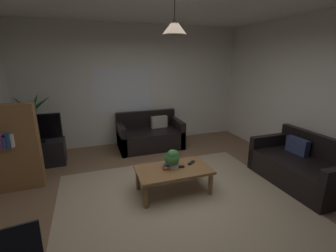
# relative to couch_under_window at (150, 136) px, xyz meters

# --- Properties ---
(floor) EXTENTS (5.33, 5.30, 0.02)m
(floor) POSITION_rel_couch_under_window_xyz_m (-0.19, -2.16, -0.28)
(floor) COLOR brown
(floor) RESTS_ON ground
(rug) EXTENTS (3.46, 2.92, 0.01)m
(rug) POSITION_rel_couch_under_window_xyz_m (-0.19, -2.36, -0.27)
(rug) COLOR tan
(rug) RESTS_ON ground
(wall_back) EXTENTS (5.45, 0.06, 2.84)m
(wall_back) POSITION_rel_couch_under_window_xyz_m (-0.19, 0.53, 1.14)
(wall_back) COLOR silver
(wall_back) RESTS_ON ground
(wall_right) EXTENTS (0.06, 5.30, 2.84)m
(wall_right) POSITION_rel_couch_under_window_xyz_m (2.50, -2.16, 1.14)
(wall_right) COLOR silver
(wall_right) RESTS_ON ground
(window_pane) EXTENTS (1.39, 0.01, 1.09)m
(window_pane) POSITION_rel_couch_under_window_xyz_m (-0.52, 0.49, 1.07)
(window_pane) COLOR white
(couch_under_window) EXTENTS (1.47, 0.87, 0.82)m
(couch_under_window) POSITION_rel_couch_under_window_xyz_m (0.00, 0.00, 0.00)
(couch_under_window) COLOR black
(couch_under_window) RESTS_ON ground
(couch_right_side) EXTENTS (0.87, 1.55, 0.82)m
(couch_right_side) POSITION_rel_couch_under_window_xyz_m (1.98, -2.48, -0.00)
(couch_right_side) COLOR black
(couch_right_side) RESTS_ON ground
(coffee_table) EXTENTS (1.15, 0.65, 0.40)m
(coffee_table) POSITION_rel_couch_under_window_xyz_m (-0.16, -2.04, 0.07)
(coffee_table) COLOR olive
(coffee_table) RESTS_ON ground
(book_on_table_0) EXTENTS (0.18, 0.14, 0.02)m
(book_on_table_0) POSITION_rel_couch_under_window_xyz_m (-0.25, -2.01, 0.14)
(book_on_table_0) COLOR #B22D2D
(book_on_table_0) RESTS_ON coffee_table
(book_on_table_1) EXTENTS (0.15, 0.10, 0.03)m
(book_on_table_1) POSITION_rel_couch_under_window_xyz_m (-0.25, -2.01, 0.17)
(book_on_table_1) COLOR gold
(book_on_table_1) RESTS_ON coffee_table
(book_on_table_2) EXTENTS (0.15, 0.12, 0.02)m
(book_on_table_2) POSITION_rel_couch_under_window_xyz_m (-0.25, -2.00, 0.19)
(book_on_table_2) COLOR #2D4C8C
(book_on_table_2) RESTS_ON coffee_table
(remote_on_table_0) EXTENTS (0.16, 0.14, 0.02)m
(remote_on_table_0) POSITION_rel_couch_under_window_xyz_m (0.18, -1.96, 0.14)
(remote_on_table_0) COLOR black
(remote_on_table_0) RESTS_ON coffee_table
(remote_on_table_1) EXTENTS (0.17, 0.08, 0.02)m
(remote_on_table_1) POSITION_rel_couch_under_window_xyz_m (-0.06, -2.03, 0.14)
(remote_on_table_1) COLOR black
(remote_on_table_1) RESTS_ON coffee_table
(potted_plant_on_table) EXTENTS (0.25, 0.24, 0.32)m
(potted_plant_on_table) POSITION_rel_couch_under_window_xyz_m (-0.17, -2.01, 0.30)
(potted_plant_on_table) COLOR beige
(potted_plant_on_table) RESTS_ON coffee_table
(tv_stand) EXTENTS (0.90, 0.44, 0.50)m
(tv_stand) POSITION_rel_couch_under_window_xyz_m (-2.30, -0.25, -0.02)
(tv_stand) COLOR black
(tv_stand) RESTS_ON ground
(tv) EXTENTS (0.88, 0.16, 0.55)m
(tv) POSITION_rel_couch_under_window_xyz_m (-2.30, -0.28, 0.51)
(tv) COLOR black
(tv) RESTS_ON tv_stand
(potted_palm_corner) EXTENTS (0.83, 0.81, 1.38)m
(potted_palm_corner) POSITION_rel_couch_under_window_xyz_m (-2.44, 0.17, 0.32)
(potted_palm_corner) COLOR brown
(potted_palm_corner) RESTS_ON ground
(bookshelf_corner) EXTENTS (0.70, 0.31, 1.40)m
(bookshelf_corner) POSITION_rel_couch_under_window_xyz_m (-2.49, -1.10, 0.43)
(bookshelf_corner) COLOR olive
(bookshelf_corner) RESTS_ON ground
(pendant_lamp) EXTENTS (0.32, 0.32, 0.47)m
(pendant_lamp) POSITION_rel_couch_under_window_xyz_m (-0.16, -2.04, 2.19)
(pendant_lamp) COLOR black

